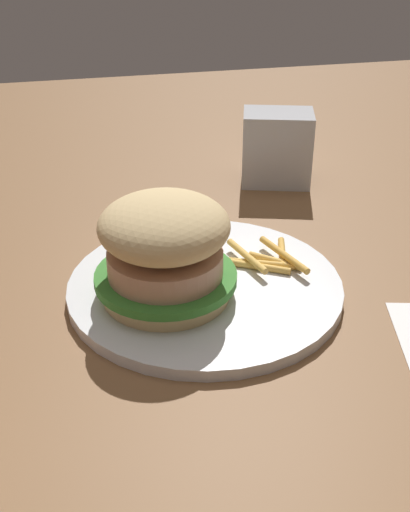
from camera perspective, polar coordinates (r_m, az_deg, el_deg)
ground_plane at (r=0.69m, az=0.92°, el=-2.08°), size 1.60×1.60×0.00m
plate at (r=0.67m, az=-0.00°, el=-2.67°), size 0.27×0.27×0.01m
sandwich at (r=0.62m, az=-3.43°, el=0.61°), size 0.14×0.14×0.10m
fries_pile at (r=0.70m, az=5.22°, el=-0.22°), size 0.08×0.08×0.01m
napkin_dispenser at (r=0.90m, az=6.12°, el=9.10°), size 0.08×0.10×0.10m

